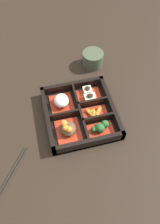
# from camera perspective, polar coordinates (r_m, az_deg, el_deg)

# --- Properties ---
(ground_plane) EXTENTS (3.00, 3.00, 0.00)m
(ground_plane) POSITION_cam_1_polar(r_m,az_deg,el_deg) (0.80, -0.00, -0.98)
(ground_plane) COLOR black
(bento_base) EXTENTS (0.26, 0.25, 0.01)m
(bento_base) POSITION_cam_1_polar(r_m,az_deg,el_deg) (0.80, -0.00, -0.79)
(bento_base) COLOR black
(bento_base) RESTS_ON ground_plane
(bento_rim) EXTENTS (0.26, 0.25, 0.04)m
(bento_rim) POSITION_cam_1_polar(r_m,az_deg,el_deg) (0.79, 0.16, -0.13)
(bento_rim) COLOR black
(bento_rim) RESTS_ON ground_plane
(bowl_stew) EXTENTS (0.10, 0.08, 0.05)m
(bowl_stew) POSITION_cam_1_polar(r_m,az_deg,el_deg) (0.74, -3.22, -4.37)
(bowl_stew) COLOR #B22D19
(bowl_stew) RESTS_ON bento_base
(bowl_rice) EXTENTS (0.10, 0.08, 0.05)m
(bowl_rice) POSITION_cam_1_polar(r_m,az_deg,el_deg) (0.81, -4.87, 2.73)
(bowl_rice) COLOR #B22D19
(bowl_rice) RESTS_ON bento_base
(bowl_greens) EXTENTS (0.05, 0.09, 0.04)m
(bowl_greens) POSITION_cam_1_polar(r_m,az_deg,el_deg) (0.75, 5.24, -4.10)
(bowl_greens) COLOR #B22D19
(bowl_greens) RESTS_ON bento_base
(bowl_carrots) EXTENTS (0.06, 0.09, 0.02)m
(bowl_carrots) POSITION_cam_1_polar(r_m,az_deg,el_deg) (0.79, 3.68, -0.22)
(bowl_carrots) COLOR #B22D19
(bowl_carrots) RESTS_ON bento_base
(bowl_tofu) EXTENTS (0.07, 0.09, 0.03)m
(bowl_tofu) POSITION_cam_1_polar(r_m,az_deg,el_deg) (0.83, 2.30, 4.50)
(bowl_tofu) COLOR #B22D19
(bowl_tofu) RESTS_ON bento_base
(tea_cup) EXTENTS (0.09, 0.09, 0.06)m
(tea_cup) POSITION_cam_1_polar(r_m,az_deg,el_deg) (0.95, 3.36, 13.73)
(tea_cup) COLOR #424C38
(tea_cup) RESTS_ON ground_plane
(chopsticks) EXTENTS (0.19, 0.14, 0.01)m
(chopsticks) POSITION_cam_1_polar(r_m,az_deg,el_deg) (0.74, -18.16, -16.11)
(chopsticks) COLOR black
(chopsticks) RESTS_ON ground_plane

